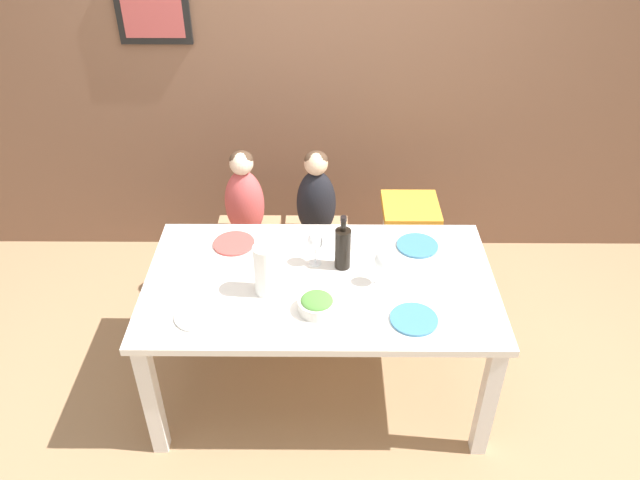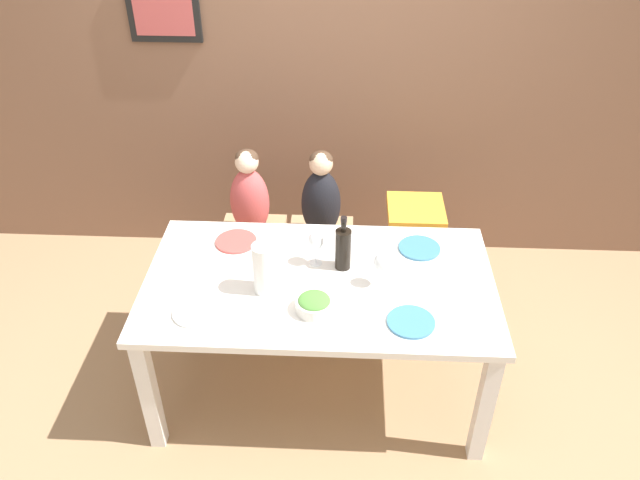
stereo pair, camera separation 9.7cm
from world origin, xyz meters
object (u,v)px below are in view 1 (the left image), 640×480
object	(u,v)px
chair_far_left	(248,245)
dinner_plate_front_right	(414,319)
person_child_center	(316,197)
paper_towel_roll	(266,270)
dinner_plate_back_left	(234,243)
wine_bottle	(343,247)
dinner_plate_back_right	(417,246)
salad_bowl_large	(317,304)
wine_glass_far	(315,242)
chair_far_center	(316,245)
chair_right_highchair	(409,227)
wine_glass_near	(382,261)
dinner_plate_front_left	(198,315)
person_child_left	(244,196)

from	to	relation	value
chair_far_left	dinner_plate_front_right	bearing A→B (deg)	-49.92
person_child_center	paper_towel_roll	distance (m)	0.85
dinner_plate_front_right	dinner_plate_back_left	bearing A→B (deg)	146.84
dinner_plate_back_left	wine_bottle	bearing A→B (deg)	-17.78
dinner_plate_back_right	paper_towel_roll	bearing A→B (deg)	-154.39
person_child_center	dinner_plate_back_right	xyz separation A→B (m)	(0.51, -0.46, -0.00)
person_child_center	salad_bowl_large	distance (m)	0.94
chair_far_left	wine_glass_far	bearing A→B (deg)	-55.65
chair_far_left	chair_far_center	world-z (taller)	same
person_child_center	dinner_plate_front_right	world-z (taller)	person_child_center
dinner_plate_back_left	chair_far_left	bearing A→B (deg)	89.39
person_child_center	wine_glass_far	world-z (taller)	person_child_center
person_child_center	salad_bowl_large	world-z (taller)	person_child_center
person_child_center	paper_towel_roll	xyz separation A→B (m)	(-0.22, -0.81, 0.12)
chair_right_highchair	wine_glass_near	distance (m)	0.85
chair_far_left	chair_right_highchair	bearing A→B (deg)	-0.00
wine_glass_far	dinner_plate_front_right	bearing A→B (deg)	-42.85
chair_far_left	paper_towel_roll	distance (m)	0.95
paper_towel_roll	wine_glass_near	bearing A→B (deg)	6.61
paper_towel_roll	dinner_plate_front_left	world-z (taller)	paper_towel_roll
dinner_plate_front_right	wine_glass_near	bearing A→B (deg)	116.45
chair_right_highchair	dinner_plate_front_right	world-z (taller)	dinner_plate_front_right
wine_glass_near	wine_glass_far	bearing A→B (deg)	154.00
person_child_center	dinner_plate_front_left	distance (m)	1.10
chair_far_center	dinner_plate_front_left	world-z (taller)	dinner_plate_front_left
dinner_plate_front_left	dinner_plate_back_right	size ratio (longest dim) A/B	1.00
wine_glass_near	dinner_plate_front_right	distance (m)	0.31
person_child_center	chair_far_left	bearing A→B (deg)	-179.92
chair_far_center	wine_bottle	distance (m)	0.77
salad_bowl_large	chair_far_center	bearing A→B (deg)	90.82
chair_right_highchair	dinner_plate_back_left	xyz separation A→B (m)	(-0.95, -0.45, 0.20)
wine_glass_far	wine_glass_near	bearing A→B (deg)	-26.00
chair_far_center	wine_glass_near	world-z (taller)	wine_glass_near
wine_glass_far	dinner_plate_front_left	distance (m)	0.65
paper_towel_roll	dinner_plate_front_right	size ratio (longest dim) A/B	1.20
wine_glass_far	chair_far_center	bearing A→B (deg)	90.24
chair_far_left	wine_bottle	xyz separation A→B (m)	(0.54, -0.62, 0.44)
chair_far_center	wine_glass_far	world-z (taller)	wine_glass_far
wine_glass_far	dinner_plate_front_left	size ratio (longest dim) A/B	0.86
wine_glass_near	dinner_plate_back_right	xyz separation A→B (m)	(0.20, 0.29, -0.12)
wine_glass_near	dinner_plate_front_right	xyz separation A→B (m)	(0.12, -0.25, -0.12)
chair_far_left	dinner_plate_front_right	distance (m)	1.35
paper_towel_roll	wine_glass_far	bearing A→B (deg)	44.03
paper_towel_roll	dinner_plate_back_left	xyz separation A→B (m)	(-0.20, 0.36, -0.12)
person_child_left	wine_glass_near	xyz separation A→B (m)	(0.72, -0.75, 0.12)
chair_far_center	wine_bottle	size ratio (longest dim) A/B	1.66
chair_far_center	salad_bowl_large	bearing A→B (deg)	-89.18
chair_far_center	dinner_plate_front_right	bearing A→B (deg)	-66.50
wine_bottle	dinner_plate_back_right	distance (m)	0.43
wine_glass_near	dinner_plate_front_right	size ratio (longest dim) A/B	0.86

